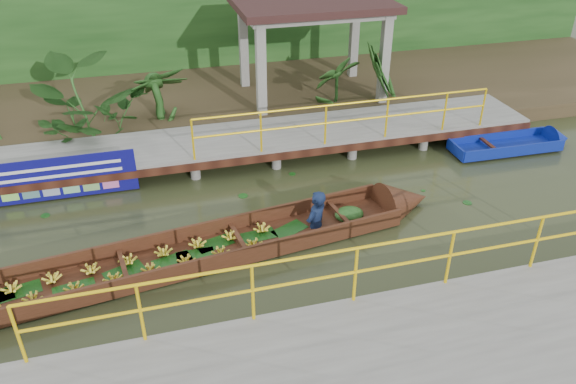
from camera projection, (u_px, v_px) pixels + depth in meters
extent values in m
plane|color=#2E361B|center=(261.00, 234.00, 11.48)|extent=(80.00, 80.00, 0.00)
cube|color=#372E1B|center=(208.00, 96.00, 17.59)|extent=(30.00, 8.00, 0.45)
cube|color=slate|center=(230.00, 141.00, 14.13)|extent=(16.00, 2.00, 0.15)
cube|color=black|center=(238.00, 161.00, 13.35)|extent=(16.00, 0.12, 0.18)
cylinder|color=yellow|center=(348.00, 103.00, 13.42)|extent=(7.50, 0.05, 0.05)
cylinder|color=yellow|center=(347.00, 121.00, 13.65)|extent=(7.50, 0.05, 0.05)
cylinder|color=yellow|center=(347.00, 123.00, 13.67)|extent=(0.05, 0.05, 1.00)
cylinder|color=slate|center=(63.00, 186.00, 12.71)|extent=(0.24, 0.24, 0.55)
cylinder|color=slate|center=(67.00, 156.00, 14.04)|extent=(0.24, 0.24, 0.55)
cylinder|color=slate|center=(153.00, 175.00, 13.16)|extent=(0.24, 0.24, 0.55)
cylinder|color=slate|center=(149.00, 146.00, 14.49)|extent=(0.24, 0.24, 0.55)
cylinder|color=slate|center=(236.00, 165.00, 13.61)|extent=(0.24, 0.24, 0.55)
cylinder|color=slate|center=(225.00, 138.00, 14.94)|extent=(0.24, 0.24, 0.55)
cylinder|color=slate|center=(315.00, 155.00, 14.07)|extent=(0.24, 0.24, 0.55)
cylinder|color=slate|center=(297.00, 129.00, 15.39)|extent=(0.24, 0.24, 0.55)
cylinder|color=slate|center=(389.00, 146.00, 14.52)|extent=(0.24, 0.24, 0.55)
cylinder|color=slate|center=(365.00, 122.00, 15.84)|extent=(0.24, 0.24, 0.55)
cylinder|color=slate|center=(458.00, 137.00, 14.97)|extent=(0.24, 0.24, 0.55)
cylinder|color=slate|center=(429.00, 115.00, 16.30)|extent=(0.24, 0.24, 0.55)
cylinder|color=slate|center=(236.00, 165.00, 13.61)|extent=(0.24, 0.24, 0.55)
cube|color=slate|center=(394.00, 368.00, 8.07)|extent=(18.00, 2.40, 0.70)
cylinder|color=yellow|center=(370.00, 246.00, 8.34)|extent=(10.00, 0.05, 0.05)
cylinder|color=yellow|center=(368.00, 270.00, 8.57)|extent=(10.00, 0.05, 0.05)
cylinder|color=yellow|center=(368.00, 272.00, 8.59)|extent=(0.05, 0.05, 1.00)
cube|color=slate|center=(261.00, 74.00, 15.17)|extent=(0.25, 0.25, 2.80)
cube|color=slate|center=(384.00, 63.00, 15.99)|extent=(0.25, 0.25, 2.80)
cube|color=slate|center=(244.00, 49.00, 17.16)|extent=(0.25, 0.25, 2.80)
cube|color=slate|center=(354.00, 41.00, 17.98)|extent=(0.25, 0.25, 2.80)
cube|color=slate|center=(312.00, 11.00, 15.91)|extent=(4.00, 2.60, 0.12)
cube|color=#311A18|center=(313.00, 4.00, 15.81)|extent=(4.40, 3.00, 0.20)
cube|color=#143912|center=(193.00, 19.00, 18.76)|extent=(30.00, 0.80, 4.00)
cube|color=#321A0D|center=(184.00, 259.00, 10.64)|extent=(8.94, 2.33, 0.07)
cube|color=#321A0D|center=(176.00, 237.00, 11.00)|extent=(8.79, 1.30, 0.38)
cube|color=#321A0D|center=(191.00, 270.00, 10.13)|extent=(8.79, 1.30, 0.38)
cone|color=#321A0D|center=(405.00, 202.00, 12.27)|extent=(1.25, 1.21, 1.06)
ellipsoid|color=#143912|center=(349.00, 214.00, 11.79)|extent=(0.68, 0.57, 0.29)
imported|color=#101C3D|center=(317.00, 192.00, 11.16)|extent=(0.70, 0.66, 1.61)
cube|color=navy|center=(504.00, 148.00, 14.69)|extent=(2.88, 0.92, 0.10)
cube|color=navy|center=(496.00, 137.00, 14.99)|extent=(2.86, 0.11, 0.29)
cube|color=navy|center=(515.00, 151.00, 14.28)|extent=(2.86, 0.11, 0.29)
cube|color=navy|center=(456.00, 150.00, 14.34)|extent=(0.07, 0.86, 0.29)
cone|color=navy|center=(559.00, 139.00, 15.00)|extent=(0.59, 0.81, 0.80)
cube|color=black|center=(489.00, 145.00, 14.52)|extent=(0.11, 0.86, 0.05)
cube|color=navy|center=(61.00, 178.00, 12.37)|extent=(3.24, 0.03, 1.01)
cube|color=white|center=(59.00, 168.00, 12.21)|extent=(2.63, 0.01, 0.07)
cube|color=white|center=(60.00, 176.00, 12.32)|extent=(2.63, 0.01, 0.07)
imported|color=#143912|center=(81.00, 95.00, 14.38)|extent=(1.52, 1.52, 1.90)
imported|color=#143912|center=(160.00, 88.00, 14.83)|extent=(1.52, 1.52, 1.90)
imported|color=#143912|center=(339.00, 72.00, 15.96)|extent=(1.52, 1.52, 1.90)
imported|color=#143912|center=(387.00, 67.00, 16.30)|extent=(1.52, 1.52, 1.90)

